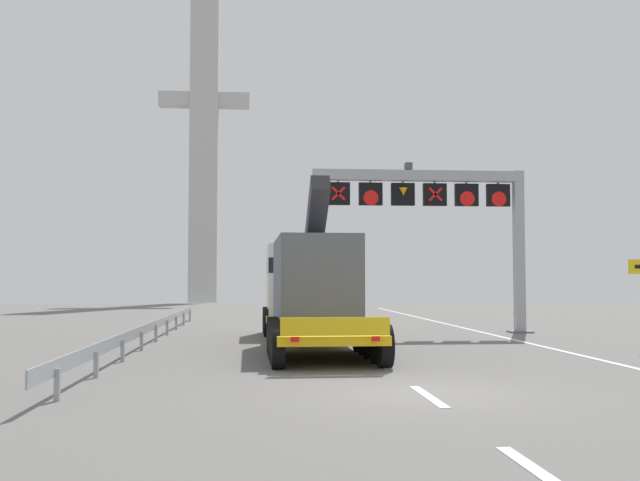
% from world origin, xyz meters
% --- Properties ---
extents(ground, '(112.00, 112.00, 0.00)m').
position_xyz_m(ground, '(0.00, 0.00, 0.00)').
color(ground, slate).
extents(lane_markings, '(0.20, 63.88, 0.01)m').
position_xyz_m(lane_markings, '(-0.01, 24.64, 0.01)').
color(lane_markings, silver).
rests_on(lane_markings, ground).
extents(edge_line_right, '(0.20, 63.00, 0.01)m').
position_xyz_m(edge_line_right, '(6.20, 12.00, 0.01)').
color(edge_line_right, silver).
rests_on(edge_line_right, ground).
extents(overhead_lane_gantry, '(9.24, 0.90, 7.15)m').
position_xyz_m(overhead_lane_gantry, '(4.59, 15.92, 5.46)').
color(overhead_lane_gantry, '#9EA0A5').
rests_on(overhead_lane_gantry, ground).
extents(heavy_haul_truck_yellow, '(3.19, 14.10, 5.30)m').
position_xyz_m(heavy_haul_truck_yellow, '(-1.54, 11.52, 1.99)').
color(heavy_haul_truck_yellow, yellow).
rests_on(heavy_haul_truck_yellow, ground).
extents(guardrail_left, '(0.13, 29.05, 0.76)m').
position_xyz_m(guardrail_left, '(-6.98, 12.53, 0.56)').
color(guardrail_left, '#999EA3').
rests_on(guardrail_left, ground).
extents(bridge_pylon_distant, '(9.00, 2.00, 32.70)m').
position_xyz_m(bridge_pylon_distant, '(-8.79, 59.10, 16.74)').
color(bridge_pylon_distant, '#B7B7B2').
rests_on(bridge_pylon_distant, ground).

